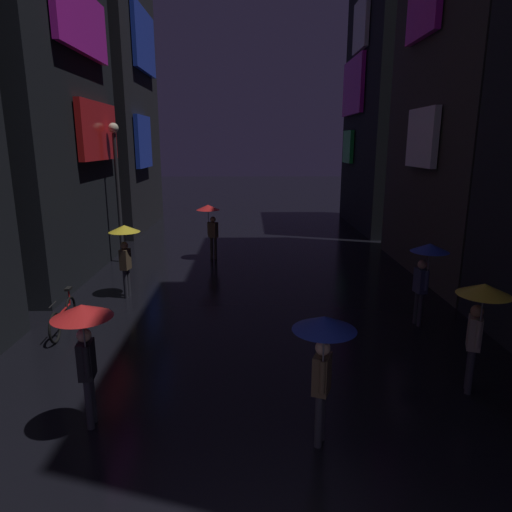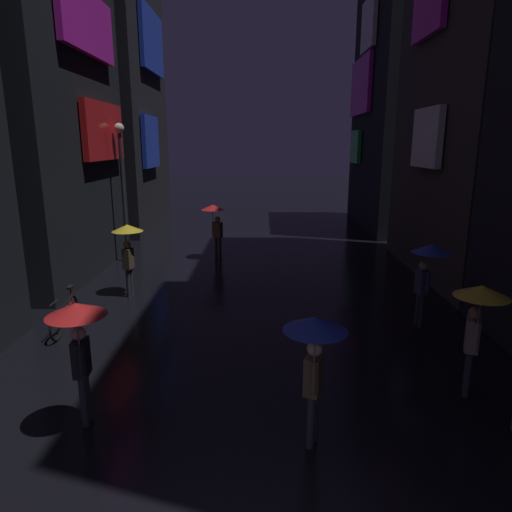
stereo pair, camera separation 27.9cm
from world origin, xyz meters
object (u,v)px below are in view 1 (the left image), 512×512
object	(u,v)px
pedestrian_midstreet_left_blue	(427,261)
pedestrian_foreground_right_red	(210,216)
pedestrian_far_right_yellow	(125,241)
pedestrian_foreground_left_yellow	(481,308)
streetlamp_left_far	(117,176)
bicycle_parked_at_storefront	(63,317)
pedestrian_midstreet_centre_red	(84,332)
pedestrian_near_crossing_blue	(323,345)

from	to	relation	value
pedestrian_midstreet_left_blue	pedestrian_foreground_right_red	bearing A→B (deg)	129.70
pedestrian_far_right_yellow	pedestrian_foreground_left_yellow	xyz separation A→B (m)	(7.58, -5.62, 0.00)
streetlamp_left_far	pedestrian_foreground_right_red	bearing A→B (deg)	7.97
pedestrian_midstreet_left_blue	bicycle_parked_at_storefront	size ratio (longest dim) A/B	1.16
pedestrian_foreground_right_red	pedestrian_far_right_yellow	world-z (taller)	same
pedestrian_foreground_right_red	pedestrian_midstreet_centre_red	world-z (taller)	same
pedestrian_midstreet_centre_red	pedestrian_foreground_right_red	bearing A→B (deg)	84.95
pedestrian_near_crossing_blue	bicycle_parked_at_storefront	bearing A→B (deg)	141.53
pedestrian_far_right_yellow	pedestrian_near_crossing_blue	distance (m)	8.45
pedestrian_midstreet_centre_red	bicycle_parked_at_storefront	xyz separation A→B (m)	(-1.95, 3.84, -1.28)
pedestrian_near_crossing_blue	bicycle_parked_at_storefront	size ratio (longest dim) A/B	1.16
pedestrian_near_crossing_blue	streetlamp_left_far	xyz separation A→B (m)	(-5.87, 11.07, 1.57)
pedestrian_foreground_right_red	pedestrian_foreground_left_yellow	size ratio (longest dim) A/B	1.00
pedestrian_foreground_left_yellow	pedestrian_midstreet_centre_red	bearing A→B (deg)	-171.85
pedestrian_midstreet_left_blue	streetlamp_left_far	distance (m)	11.27
pedestrian_midstreet_centre_red	streetlamp_left_far	xyz separation A→B (m)	(-2.34, 10.56, 1.57)
pedestrian_far_right_yellow	pedestrian_foreground_left_yellow	bearing A→B (deg)	-36.57
pedestrian_foreground_left_yellow	bicycle_parked_at_storefront	bearing A→B (deg)	160.91
pedestrian_foreground_right_red	bicycle_parked_at_storefront	xyz separation A→B (m)	(-2.92, -7.19, -1.28)
pedestrian_foreground_right_red	pedestrian_midstreet_left_blue	size ratio (longest dim) A/B	1.00
bicycle_parked_at_storefront	pedestrian_near_crossing_blue	bearing A→B (deg)	-38.47
pedestrian_midstreet_centre_red	bicycle_parked_at_storefront	size ratio (longest dim) A/B	1.16
pedestrian_foreground_right_red	pedestrian_far_right_yellow	distance (m)	4.94
pedestrian_far_right_yellow	pedestrian_near_crossing_blue	xyz separation A→B (m)	(4.64, -7.06, 0.00)
pedestrian_near_crossing_blue	bicycle_parked_at_storefront	world-z (taller)	pedestrian_near_crossing_blue
pedestrian_foreground_right_red	pedestrian_near_crossing_blue	xyz separation A→B (m)	(2.55, -11.54, 0.00)
pedestrian_foreground_left_yellow	bicycle_parked_at_storefront	size ratio (longest dim) A/B	1.16
pedestrian_foreground_left_yellow	bicycle_parked_at_storefront	world-z (taller)	pedestrian_foreground_left_yellow
pedestrian_near_crossing_blue	pedestrian_midstreet_centre_red	distance (m)	3.57
pedestrian_foreground_left_yellow	streetlamp_left_far	size ratio (longest dim) A/B	0.41
pedestrian_foreground_left_yellow	streetlamp_left_far	world-z (taller)	streetlamp_left_far
pedestrian_far_right_yellow	pedestrian_midstreet_left_blue	bearing A→B (deg)	-17.47
pedestrian_far_right_yellow	pedestrian_foreground_left_yellow	world-z (taller)	same
pedestrian_foreground_right_red	pedestrian_midstreet_centre_red	bearing A→B (deg)	-95.05
pedestrian_midstreet_left_blue	bicycle_parked_at_storefront	world-z (taller)	pedestrian_midstreet_left_blue
pedestrian_near_crossing_blue	pedestrian_midstreet_centre_red	size ratio (longest dim) A/B	1.00
streetlamp_left_far	pedestrian_midstreet_centre_red	bearing A→B (deg)	-77.48
pedestrian_far_right_yellow	pedestrian_midstreet_centre_red	world-z (taller)	same
pedestrian_far_right_yellow	streetlamp_left_far	distance (m)	4.48
pedestrian_far_right_yellow	streetlamp_left_far	bearing A→B (deg)	107.09
pedestrian_far_right_yellow	bicycle_parked_at_storefront	distance (m)	3.11
pedestrian_midstreet_centre_red	streetlamp_left_far	size ratio (longest dim) A/B	0.41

